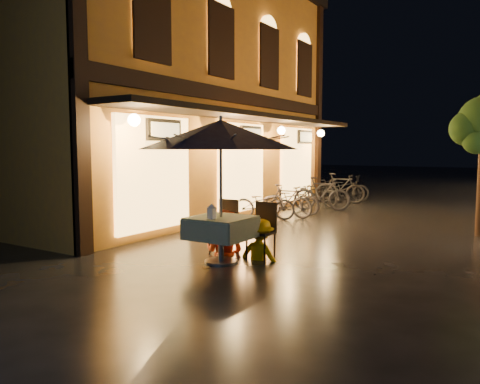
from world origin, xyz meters
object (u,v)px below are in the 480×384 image
Objects in this scene: person_orange at (224,211)px; bicycle_0 at (264,203)px; person_yellow at (260,220)px; table_lantern at (212,210)px; patio_umbrella at (221,135)px; cafe_table at (221,228)px.

person_orange is 0.95× the size of bicycle_0.
person_orange is at bearing 178.82° from bicycle_0.
person_orange is at bearing 1.28° from person_yellow.
person_yellow is 4.52m from bicycle_0.
person_orange reaches higher than table_lantern.
table_lantern is 0.15× the size of bicycle_0.
patio_umbrella is 1.26m from table_lantern.
bicycle_0 is (-2.15, 3.97, -0.24)m from person_yellow.
patio_umbrella is 1.52m from person_orange.
cafe_table is 4.88m from bicycle_0.
person_orange reaches higher than person_yellow.
cafe_table is 0.71m from person_orange.
person_orange is 1.16× the size of person_yellow.
person_orange is at bearing 111.04° from table_lantern.
patio_umbrella reaches higher than person_orange.
patio_umbrella is at bearing 36.87° from cafe_table.
bicycle_0 reaches higher than cafe_table.
person_orange reaches higher than cafe_table.
person_orange is (-0.33, 0.59, -1.36)m from patio_umbrella.
patio_umbrella reaches higher than bicycle_0.
bicycle_0 is (-1.73, 4.83, -0.48)m from table_lantern.
person_yellow is (0.42, 0.59, -1.47)m from patio_umbrella.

